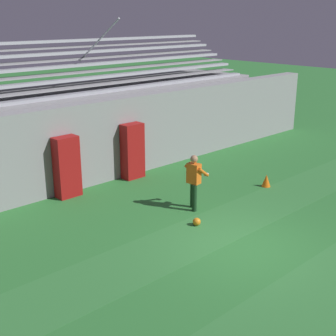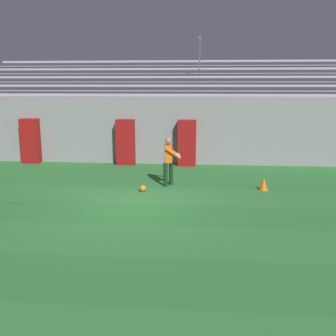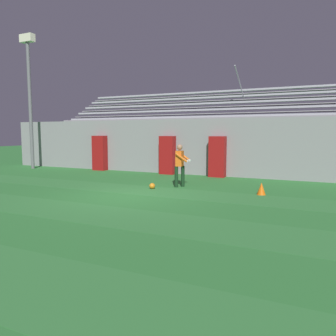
{
  "view_description": "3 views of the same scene",
  "coord_description": "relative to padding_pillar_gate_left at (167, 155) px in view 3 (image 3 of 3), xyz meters",
  "views": [
    {
      "loc": [
        -8.52,
        -6.37,
        5.49
      ],
      "look_at": [
        -0.45,
        2.25,
        1.63
      ],
      "focal_mm": 50.0,
      "sensor_mm": 36.0,
      "label": 1
    },
    {
      "loc": [
        1.93,
        -10.59,
        3.44
      ],
      "look_at": [
        0.9,
        1.46,
        0.84
      ],
      "focal_mm": 42.0,
      "sensor_mm": 36.0,
      "label": 2
    },
    {
      "loc": [
        5.78,
        -9.19,
        2.11
      ],
      "look_at": [
        0.44,
        2.25,
        0.75
      ],
      "focal_mm": 35.0,
      "sensor_mm": 36.0,
      "label": 3
    }
  ],
  "objects": [
    {
      "name": "bleacher_stand",
      "position": [
        1.32,
        2.89,
        0.53
      ],
      "size": [
        18.0,
        4.05,
        5.43
      ],
      "color": "gray",
      "rests_on": "ground"
    },
    {
      "name": "goalkeeper",
      "position": [
        2.16,
        -3.45,
        -0.02
      ],
      "size": [
        0.59,
        0.63,
        1.67
      ],
      "color": "#143319",
      "rests_on": "ground"
    },
    {
      "name": "turf_stripe_far",
      "position": [
        1.32,
        -4.74,
        -0.97
      ],
      "size": [
        28.0,
        1.8,
        0.01
      ],
      "primitive_type": "cube",
      "color": "#337A38",
      "rests_on": "ground"
    },
    {
      "name": "floodlight_pole",
      "position": [
        -8.39,
        -1.0,
        3.93
      ],
      "size": [
        0.9,
        0.36,
        7.71
      ],
      "color": "slate",
      "rests_on": "ground"
    },
    {
      "name": "soccer_ball",
      "position": [
        1.38,
        -4.31,
        -0.87
      ],
      "size": [
        0.22,
        0.22,
        0.22
      ],
      "primitive_type": "sphere",
      "color": "orange",
      "rests_on": "ground"
    },
    {
      "name": "back_wall",
      "position": [
        1.32,
        0.55,
        0.42
      ],
      "size": [
        24.0,
        0.6,
        2.8
      ],
      "primitive_type": "cube",
      "color": "gray",
      "rests_on": "ground"
    },
    {
      "name": "padding_pillar_gate_right",
      "position": [
        2.64,
        0.0,
        0.0
      ],
      "size": [
        0.77,
        0.44,
        1.95
      ],
      "primitive_type": "cube",
      "color": "maroon",
      "rests_on": "ground"
    },
    {
      "name": "ground_plane",
      "position": [
        1.32,
        -5.95,
        -0.98
      ],
      "size": [
        80.0,
        80.0,
        0.0
      ],
      "primitive_type": "plane",
      "color": "#2D7533"
    },
    {
      "name": "padding_pillar_far_left",
      "position": [
        -4.24,
        0.0,
        0.0
      ],
      "size": [
        0.77,
        0.44,
        1.95
      ],
      "primitive_type": "cube",
      "color": "maroon",
      "rests_on": "ground"
    },
    {
      "name": "padding_pillar_gate_left",
      "position": [
        0.0,
        0.0,
        0.0
      ],
      "size": [
        0.77,
        0.44,
        1.95
      ],
      "primitive_type": "cube",
      "color": "maroon",
      "rests_on": "ground"
    },
    {
      "name": "traffic_cone",
      "position": [
        5.33,
        -3.78,
        -0.77
      ],
      "size": [
        0.3,
        0.3,
        0.42
      ],
      "primitive_type": "cone",
      "color": "orange",
      "rests_on": "ground"
    },
    {
      "name": "turf_stripe_mid",
      "position": [
        1.32,
        -8.34,
        -0.97
      ],
      "size": [
        28.0,
        1.8,
        0.01
      ],
      "primitive_type": "cube",
      "color": "#337A38",
      "rests_on": "ground"
    }
  ]
}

